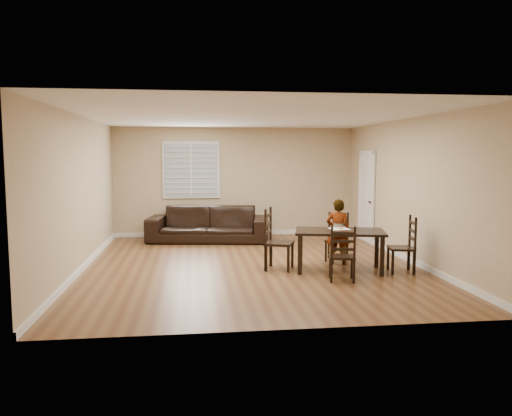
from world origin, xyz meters
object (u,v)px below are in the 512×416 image
Objects in this scene: chair_near at (338,238)px; sofa at (209,224)px; chair_left at (272,241)px; chair_far at (343,257)px; child at (338,232)px; dining_table at (340,235)px; donut at (340,228)px; chair_right at (408,247)px.

sofa is (-2.41, 2.38, -0.01)m from chair_near.
chair_left is 0.39× the size of sofa.
chair_far is 1.44m from chair_left.
child is at bearing -58.20° from chair_left.
child is at bearing -41.67° from sofa.
child is (0.13, 0.54, -0.02)m from dining_table.
chair_near is (0.24, 0.93, -0.21)m from dining_table.
donut is at bearing -78.67° from chair_near.
chair_left is 3.20m from sofa.
donut is at bearing -46.02° from sofa.
chair_near is 1.49m from chair_right.
chair_near is 0.94× the size of chair_right.
sofa is (-2.30, 2.78, -0.20)m from child.
dining_table is 3.97m from sofa.
child reaches higher than dining_table.
sofa is (-3.30, 3.58, -0.04)m from chair_right.
chair_left reaches higher than sofa.
chair_near is 0.86m from donut.
dining_table is 0.83m from chair_far.
sofa reaches higher than donut.
dining_table is at bearing -92.62° from chair_right.
chair_right is 0.81× the size of child.
chair_right is (1.32, 0.52, 0.03)m from chair_far.
donut reaches higher than dining_table.
chair_left is 1.11× the size of chair_right.
chair_near is at bearing -91.93° from chair_far.
chair_near is 0.46m from child.
chair_right is (1.13, -0.26, -0.18)m from dining_table.
child is 0.40m from donut.
chair_far is (-0.43, -1.72, -0.01)m from chair_near.
child reaches higher than chair_left.
dining_table is 0.60× the size of sofa.
sofa is at bearing 160.36° from chair_near.
child is (-0.12, -0.40, 0.19)m from chair_near.
chair_left is 2.34m from chair_right.
chair_right is at bearing -21.56° from donut.
dining_table is 1.18m from chair_left.
donut is (1.20, -0.13, 0.24)m from chair_left.
chair_far is at bearing -104.34° from donut.
chair_right is at bearing -146.42° from chair_far.
chair_far is at bearing -79.08° from chair_near.
chair_near is 1.53m from chair_left.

